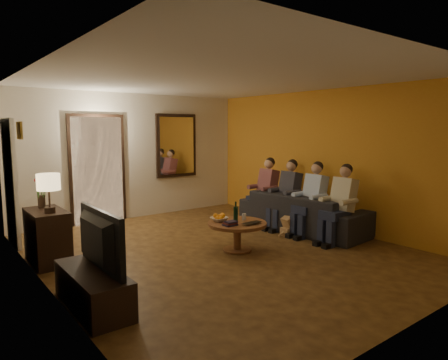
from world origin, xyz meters
TOP-DOWN VIEW (x-y plane):
  - floor at (0.00, 0.00)m, footprint 5.00×6.00m
  - ceiling at (0.00, 0.00)m, footprint 5.00×6.00m
  - back_wall at (0.00, 3.00)m, footprint 5.00×0.02m
  - front_wall at (0.00, -3.00)m, footprint 5.00×0.02m
  - left_wall at (-2.50, 0.00)m, footprint 0.02×6.00m
  - right_wall at (2.50, 0.00)m, footprint 0.02×6.00m
  - orange_accent at (2.49, 0.00)m, footprint 0.01×6.00m
  - kitchen_doorway at (-0.80, 2.98)m, footprint 1.00×0.06m
  - door_trim at (-0.80, 2.97)m, footprint 1.12×0.04m
  - fridge_glimpse at (-0.55, 2.98)m, footprint 0.45×0.03m
  - mirror_frame at (1.00, 2.96)m, footprint 1.00×0.05m
  - mirror_glass at (1.00, 2.93)m, footprint 0.86×0.02m
  - white_door at (-2.46, 2.30)m, footprint 0.06×0.85m
  - framed_art at (-2.47, 1.30)m, footprint 0.03×0.28m
  - art_canvas at (-2.46, 1.30)m, footprint 0.01×0.22m
  - dresser at (-2.25, 1.04)m, footprint 0.45×0.84m
  - table_lamp at (-2.25, 0.82)m, footprint 0.30×0.30m
  - flower_vase at (-2.25, 1.26)m, footprint 0.14×0.14m
  - tv_stand at (-2.25, -0.76)m, footprint 0.45×1.22m
  - tv at (-2.25, -0.76)m, footprint 1.10×0.14m
  - sofa at (1.96, 0.07)m, footprint 2.47×1.14m
  - person_a at (1.86, -0.83)m, footprint 0.60×0.40m
  - person_b at (1.86, -0.23)m, footprint 0.60×0.40m
  - person_c at (1.86, 0.37)m, footprint 0.60×0.40m
  - person_d at (1.86, 0.97)m, footprint 0.60×0.40m
  - dog at (1.63, -0.02)m, footprint 0.57×0.26m
  - coffee_table at (0.21, -0.15)m, footprint 0.96×0.96m
  - bowl at (0.03, 0.07)m, footprint 0.26×0.26m
  - oranges at (0.03, 0.07)m, footprint 0.20×0.20m
  - wine_bottle at (0.26, -0.05)m, footprint 0.07×0.07m
  - wine_glass at (0.39, -0.10)m, footprint 0.06×0.06m
  - book_stack at (-0.01, -0.25)m, footprint 0.20×0.15m
  - laptop at (0.31, -0.43)m, footprint 0.34×0.23m

SIDE VIEW (x-z plane):
  - floor at x=0.00m, z-range -0.01..0.01m
  - tv_stand at x=-2.25m, z-range 0.00..0.41m
  - coffee_table at x=0.21m, z-range 0.00..0.45m
  - dog at x=1.63m, z-range 0.00..0.56m
  - sofa at x=1.96m, z-range 0.00..0.70m
  - dresser at x=-2.25m, z-range 0.00..0.75m
  - laptop at x=0.31m, z-range 0.45..0.48m
  - bowl at x=0.03m, z-range 0.45..0.51m
  - book_stack at x=-0.01m, z-range 0.45..0.52m
  - wine_glass at x=0.39m, z-range 0.45..0.55m
  - oranges at x=0.03m, z-range 0.51..0.59m
  - person_a at x=1.86m, z-range 0.00..1.20m
  - person_b at x=1.86m, z-range 0.00..1.20m
  - person_c at x=1.86m, z-range 0.00..1.20m
  - person_d at x=1.86m, z-range 0.00..1.20m
  - wine_bottle at x=0.26m, z-range 0.45..0.76m
  - tv at x=-2.25m, z-range 0.41..1.04m
  - fridge_glimpse at x=-0.55m, z-range 0.05..1.75m
  - flower_vase at x=-2.25m, z-range 0.75..1.19m
  - white_door at x=-2.46m, z-range 0.00..2.04m
  - table_lamp at x=-2.25m, z-range 0.75..1.29m
  - kitchen_doorway at x=-0.80m, z-range 0.00..2.10m
  - door_trim at x=-0.80m, z-range -0.06..2.16m
  - back_wall at x=0.00m, z-range 0.00..2.60m
  - front_wall at x=0.00m, z-range 0.00..2.60m
  - left_wall at x=-2.50m, z-range 0.00..2.60m
  - right_wall at x=2.50m, z-range 0.00..2.60m
  - orange_accent at x=2.49m, z-range 0.00..2.60m
  - mirror_frame at x=1.00m, z-range 0.80..2.20m
  - mirror_glass at x=1.00m, z-range 0.87..2.13m
  - framed_art at x=-2.47m, z-range 1.73..1.97m
  - art_canvas at x=-2.46m, z-range 1.76..1.94m
  - ceiling at x=0.00m, z-range 2.60..2.60m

